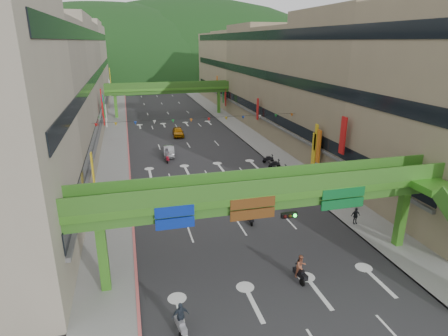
# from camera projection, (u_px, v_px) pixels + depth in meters

# --- Properties ---
(ground) EXTENTS (320.00, 320.00, 0.00)m
(ground) POSITION_uv_depth(u_px,v_px,m) (303.00, 323.00, 21.48)
(ground) COLOR black
(ground) RESTS_ON ground
(road_slab) EXTENTS (18.00, 140.00, 0.02)m
(road_slab) POSITION_uv_depth(u_px,v_px,m) (179.00, 131.00, 67.28)
(road_slab) COLOR #28282B
(road_slab) RESTS_ON ground
(sidewalk_left) EXTENTS (4.00, 140.00, 0.15)m
(sidewalk_left) POSITION_uv_depth(u_px,v_px,m) (116.00, 134.00, 64.64)
(sidewalk_left) COLOR gray
(sidewalk_left) RESTS_ON ground
(sidewalk_right) EXTENTS (4.00, 140.00, 0.15)m
(sidewalk_right) POSITION_uv_depth(u_px,v_px,m) (238.00, 127.00, 69.88)
(sidewalk_right) COLOR gray
(sidewalk_right) RESTS_ON ground
(curb_left) EXTENTS (0.20, 140.00, 0.18)m
(curb_left) POSITION_uv_depth(u_px,v_px,m) (127.00, 133.00, 65.09)
(curb_left) COLOR #CC5959
(curb_left) RESTS_ON ground
(curb_right) EXTENTS (0.20, 140.00, 0.18)m
(curb_right) POSITION_uv_depth(u_px,v_px,m) (228.00, 128.00, 69.42)
(curb_right) COLOR gray
(curb_right) RESTS_ON ground
(building_row_left) EXTENTS (12.80, 95.00, 19.00)m
(building_row_left) POSITION_uv_depth(u_px,v_px,m) (59.00, 80.00, 59.73)
(building_row_left) COLOR #9E937F
(building_row_left) RESTS_ON ground
(building_row_right) EXTENTS (12.80, 95.00, 19.00)m
(building_row_right) POSITION_uv_depth(u_px,v_px,m) (280.00, 75.00, 68.74)
(building_row_right) COLOR gray
(building_row_right) RESTS_ON ground
(overpass_near) EXTENTS (28.00, 12.27, 7.10)m
(overpass_near) POSITION_uv_depth(u_px,v_px,m) (285.00, 202.00, 24.95)
(overpass_near) COLOR #4C9E2D
(overpass_near) RESTS_ON ground
(overpass_far) EXTENTS (28.00, 2.20, 7.10)m
(overpass_far) POSITION_uv_depth(u_px,v_px,m) (168.00, 90.00, 79.28)
(overpass_far) COLOR #4C9E2D
(overpass_far) RESTS_ON ground
(hill_left) EXTENTS (168.00, 140.00, 112.00)m
(hill_left) POSITION_uv_depth(u_px,v_px,m) (110.00, 78.00, 164.48)
(hill_left) COLOR #1C4419
(hill_left) RESTS_ON ground
(hill_right) EXTENTS (208.00, 176.00, 128.00)m
(hill_right) POSITION_uv_depth(u_px,v_px,m) (192.00, 72.00, 192.33)
(hill_right) COLOR #1C4419
(hill_right) RESTS_ON ground
(bunting_string) EXTENTS (26.00, 0.36, 0.47)m
(bunting_string) POSITION_uv_depth(u_px,v_px,m) (200.00, 120.00, 47.04)
(bunting_string) COLOR black
(bunting_string) RESTS_ON ground
(scooter_rider_near) EXTENTS (0.62, 1.60, 2.04)m
(scooter_rider_near) POSITION_uv_depth(u_px,v_px,m) (250.00, 213.00, 32.97)
(scooter_rider_near) COLOR black
(scooter_rider_near) RESTS_ON ground
(scooter_rider_mid) EXTENTS (0.88, 1.59, 1.96)m
(scooter_rider_mid) POSITION_uv_depth(u_px,v_px,m) (301.00, 268.00, 24.97)
(scooter_rider_mid) COLOR black
(scooter_rider_mid) RESTS_ON ground
(scooter_rider_left) EXTENTS (1.02, 1.59, 2.00)m
(scooter_rider_left) POSITION_uv_depth(u_px,v_px,m) (181.00, 318.00, 20.44)
(scooter_rider_left) COLOR gray
(scooter_rider_left) RESTS_ON ground
(scooter_rider_far) EXTENTS (0.84, 1.60, 2.00)m
(scooter_rider_far) POSITION_uv_depth(u_px,v_px,m) (167.00, 155.00, 49.61)
(scooter_rider_far) COLOR maroon
(scooter_rider_far) RESTS_ON ground
(parked_scooter_row) EXTENTS (1.60, 11.55, 1.08)m
(parked_scooter_row) POSITION_uv_depth(u_px,v_px,m) (285.00, 172.00, 44.50)
(parked_scooter_row) COLOR black
(parked_scooter_row) RESTS_ON ground
(car_silver) EXTENTS (1.80, 4.26, 1.37)m
(car_silver) POSITION_uv_depth(u_px,v_px,m) (169.00, 151.00, 52.48)
(car_silver) COLOR gray
(car_silver) RESTS_ON ground
(car_yellow) EXTENTS (1.97, 4.45, 1.49)m
(car_yellow) POSITION_uv_depth(u_px,v_px,m) (178.00, 132.00, 63.30)
(car_yellow) COLOR #BB7009
(car_yellow) RESTS_ON ground
(pedestrian_red) EXTENTS (0.91, 0.74, 1.77)m
(pedestrian_red) POSITION_uv_depth(u_px,v_px,m) (356.00, 200.00, 35.83)
(pedestrian_red) COLOR maroon
(pedestrian_red) RESTS_ON ground
(pedestrian_dark) EXTENTS (0.88, 0.38, 1.50)m
(pedestrian_dark) POSITION_uv_depth(u_px,v_px,m) (355.00, 217.00, 32.71)
(pedestrian_dark) COLOR #212328
(pedestrian_dark) RESTS_ON ground
(pedestrian_blue) EXTENTS (0.82, 0.55, 1.69)m
(pedestrian_blue) POSITION_uv_depth(u_px,v_px,m) (316.00, 171.00, 44.03)
(pedestrian_blue) COLOR #3B4A5F
(pedestrian_blue) RESTS_ON ground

